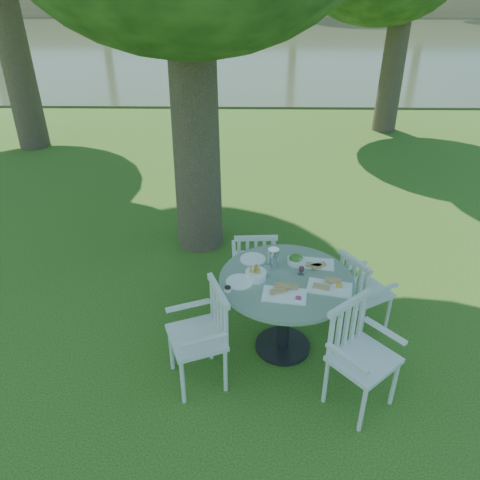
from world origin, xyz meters
TOP-DOWN VIEW (x-y plane):
  - ground at (0.00, 0.00)m, footprint 140.00×140.00m
  - table at (0.45, -0.53)m, footprint 1.27×1.27m
  - chair_ne at (1.24, -0.22)m, footprint 0.60×0.61m
  - chair_nw at (0.17, 0.26)m, footprint 0.49×0.46m
  - chair_sw at (-0.28, -0.95)m, footprint 0.63×0.64m
  - chair_se at (1.01, -1.16)m, footprint 0.70×0.69m
  - tableware at (0.40, -0.48)m, footprint 1.19×0.86m
  - river at (0.00, 23.00)m, footprint 100.00×28.00m

SIDE VIEW (x-z plane):
  - ground at x=0.00m, z-range 0.00..0.00m
  - river at x=0.00m, z-range -0.06..0.06m
  - chair_ne at x=1.24m, z-range 0.08..0.99m
  - chair_nw at x=0.17m, z-range 0.08..1.00m
  - chair_sw at x=-0.28m, z-range 0.09..1.09m
  - chair_se at x=1.01m, z-range 0.09..1.09m
  - table at x=0.45m, z-range 0.24..1.10m
  - tableware at x=0.40m, z-range 0.79..1.01m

